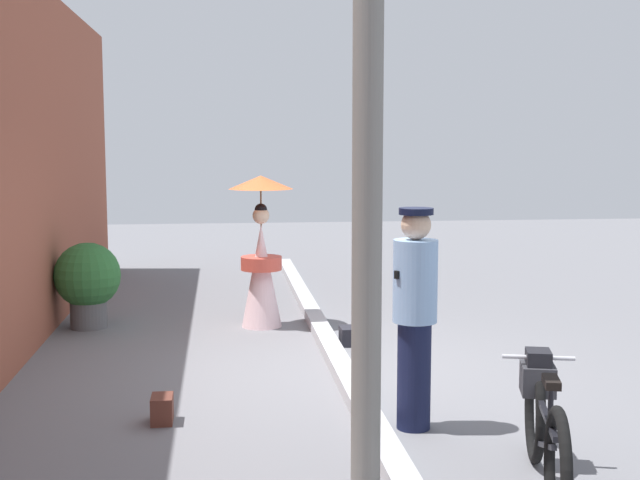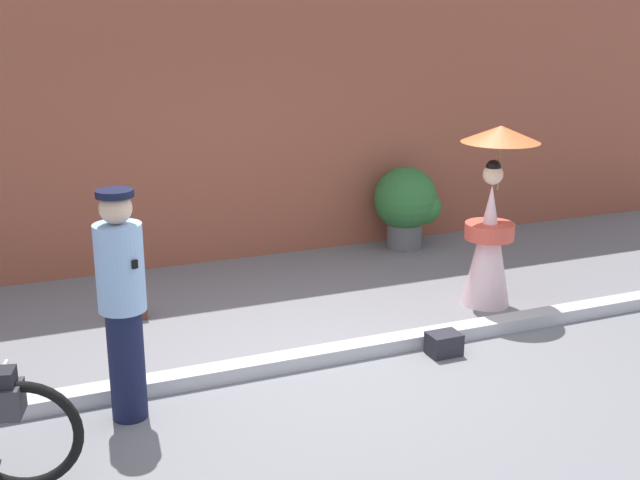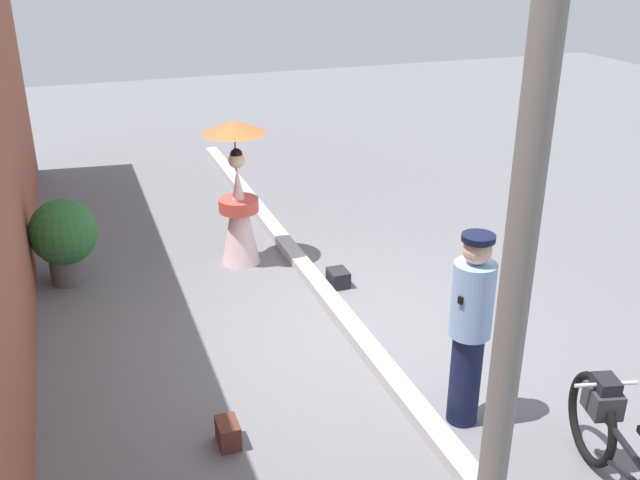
{
  "view_description": "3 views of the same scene",
  "coord_description": "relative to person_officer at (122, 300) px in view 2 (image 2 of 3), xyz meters",
  "views": [
    {
      "loc": [
        -7.82,
        1.13,
        2.21
      ],
      "look_at": [
        0.57,
        0.13,
        1.22
      ],
      "focal_mm": 46.89,
      "sensor_mm": 36.0,
      "label": 1
    },
    {
      "loc": [
        -2.44,
        -5.82,
        2.92
      ],
      "look_at": [
        0.13,
        0.37,
        0.97
      ],
      "focal_mm": 45.34,
      "sensor_mm": 36.0,
      "label": 2
    },
    {
      "loc": [
        -5.92,
        2.49,
        3.81
      ],
      "look_at": [
        0.48,
        0.17,
        0.87
      ],
      "focal_mm": 39.72,
      "sensor_mm": 36.0,
      "label": 3
    }
  ],
  "objects": [
    {
      "name": "ground_plane",
      "position": [
        1.68,
        0.33,
        -0.92
      ],
      "size": [
        30.0,
        30.0,
        0.0
      ],
      "primitive_type": "plane",
      "color": "slate"
    },
    {
      "name": "building_wall",
      "position": [
        1.68,
        3.63,
        1.07
      ],
      "size": [
        14.0,
        0.4,
        3.98
      ],
      "primitive_type": "cube",
      "color": "brown",
      "rests_on": "ground_plane"
    },
    {
      "name": "sidewalk_curb",
      "position": [
        1.68,
        0.33,
        -0.86
      ],
      "size": [
        14.0,
        0.2,
        0.12
      ],
      "primitive_type": "cube",
      "color": "#B2B2B7",
      "rests_on": "ground_plane"
    },
    {
      "name": "person_officer",
      "position": [
        0.0,
        0.0,
        0.0
      ],
      "size": [
        0.34,
        0.36,
        1.71
      ],
      "color": "#141938",
      "rests_on": "ground_plane"
    },
    {
      "name": "person_with_parasol",
      "position": [
        3.76,
        0.99,
        -0.02
      ],
      "size": [
        0.77,
        0.77,
        1.81
      ],
      "color": "silver",
      "rests_on": "ground_plane"
    },
    {
      "name": "potted_plant_by_door",
      "position": [
        3.94,
        3.03,
        -0.34
      ],
      "size": [
        0.8,
        0.78,
        1.02
      ],
      "color": "#59595B",
      "rests_on": "ground_plane"
    },
    {
      "name": "backpack_on_pavement",
      "position": [
        2.71,
        0.07,
        -0.82
      ],
      "size": [
        0.28,
        0.22,
        0.2
      ],
      "color": "#26262D",
      "rests_on": "ground_plane"
    },
    {
      "name": "backpack_spare",
      "position": [
        0.36,
        1.94,
        -0.81
      ],
      "size": [
        0.25,
        0.17,
        0.22
      ],
      "color": "#592D23",
      "rests_on": "ground_plane"
    }
  ]
}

